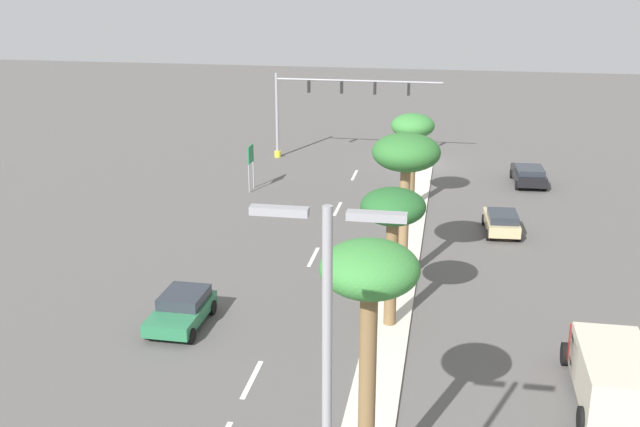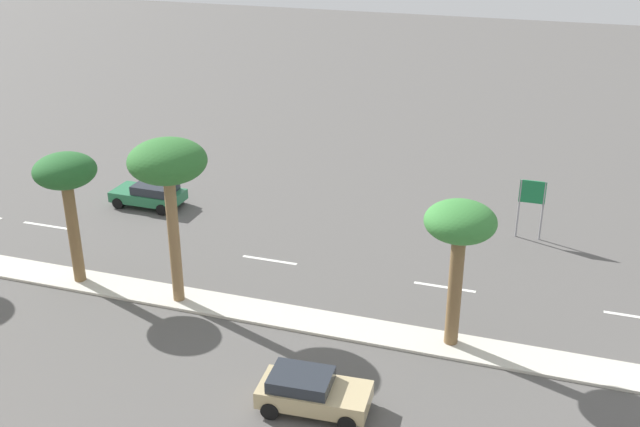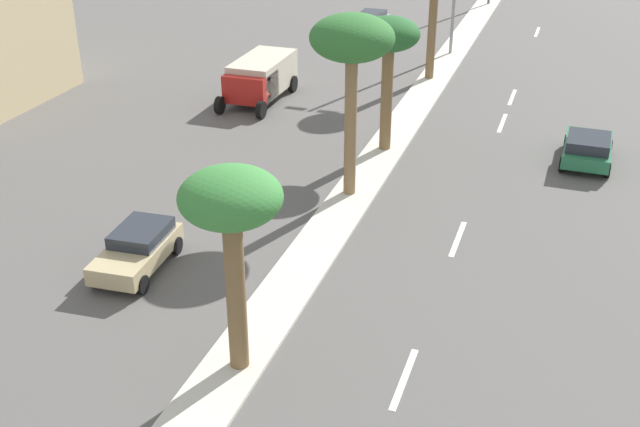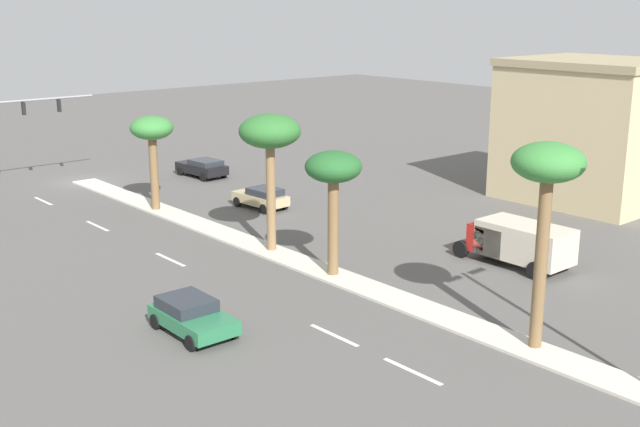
{
  "view_description": "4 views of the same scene",
  "coord_description": "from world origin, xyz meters",
  "px_view_note": "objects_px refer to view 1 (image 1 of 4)",
  "views": [
    {
      "loc": [
        -2.27,
        58.27,
        15.06
      ],
      "look_at": [
        3.78,
        23.92,
        3.55
      ],
      "focal_mm": 43.09,
      "sensor_mm": 36.0,
      "label": 1
    },
    {
      "loc": [
        -25.52,
        8.18,
        16.82
      ],
      "look_at": [
        2.95,
        17.57,
        3.64
      ],
      "focal_mm": 42.5,
      "sensor_mm": 36.0,
      "label": 2
    },
    {
      "loc": [
        8.13,
        -5.13,
        14.05
      ],
      "look_at": [
        0.5,
        17.3,
        2.01
      ],
      "focal_mm": 44.55,
      "sensor_mm": 36.0,
      "label": 3
    },
    {
      "loc": [
        24.33,
        55.55,
        12.84
      ],
      "look_at": [
        -0.48,
        26.63,
        2.78
      ],
      "focal_mm": 44.55,
      "sensor_mm": 36.0,
      "label": 4
    }
  ],
  "objects_px": {
    "traffic_signal_gantry": "(319,104)",
    "street_lamp_far": "(327,420)",
    "directional_road_sign": "(251,159)",
    "palm_tree_left": "(393,214)",
    "palm_tree_center": "(369,286)",
    "sedan_green_front": "(182,309)",
    "box_truck": "(611,372)",
    "palm_tree_front": "(413,131)",
    "palm_tree_outboard": "(406,157)",
    "sedan_black_inboard": "(529,174)",
    "sedan_tan_left": "(502,221)"
  },
  "relations": [
    {
      "from": "traffic_signal_gantry",
      "to": "sedan_green_front",
      "type": "bearing_deg",
      "value": 88.64
    },
    {
      "from": "traffic_signal_gantry",
      "to": "palm_tree_front",
      "type": "xyz_separation_m",
      "value": [
        -7.96,
        11.67,
        0.64
      ]
    },
    {
      "from": "sedan_green_front",
      "to": "palm_tree_outboard",
      "type": "bearing_deg",
      "value": -144.01
    },
    {
      "from": "palm_tree_front",
      "to": "palm_tree_outboard",
      "type": "relative_size",
      "value": 0.82
    },
    {
      "from": "box_truck",
      "to": "palm_tree_outboard",
      "type": "bearing_deg",
      "value": -50.76
    },
    {
      "from": "sedan_black_inboard",
      "to": "sedan_green_front",
      "type": "bearing_deg",
      "value": 56.69
    },
    {
      "from": "palm_tree_front",
      "to": "box_truck",
      "type": "relative_size",
      "value": 1.02
    },
    {
      "from": "palm_tree_center",
      "to": "sedan_green_front",
      "type": "relative_size",
      "value": 1.99
    },
    {
      "from": "traffic_signal_gantry",
      "to": "palm_tree_center",
      "type": "distance_m",
      "value": 40.94
    },
    {
      "from": "palm_tree_front",
      "to": "sedan_black_inboard",
      "type": "xyz_separation_m",
      "value": [
        -7.89,
        -6.84,
        -4.28
      ]
    },
    {
      "from": "street_lamp_far",
      "to": "box_truck",
      "type": "xyz_separation_m",
      "value": [
        -8.13,
        -12.31,
        -5.07
      ]
    },
    {
      "from": "palm_tree_left",
      "to": "box_truck",
      "type": "height_order",
      "value": "palm_tree_left"
    },
    {
      "from": "traffic_signal_gantry",
      "to": "palm_tree_outboard",
      "type": "distance_m",
      "value": 24.98
    },
    {
      "from": "palm_tree_front",
      "to": "palm_tree_left",
      "type": "xyz_separation_m",
      "value": [
        -0.2,
        16.93,
        0.1
      ]
    },
    {
      "from": "sedan_black_inboard",
      "to": "sedan_green_front",
      "type": "relative_size",
      "value": 1.11
    },
    {
      "from": "traffic_signal_gantry",
      "to": "street_lamp_far",
      "type": "distance_m",
      "value": 46.43
    },
    {
      "from": "palm_tree_center",
      "to": "sedan_green_front",
      "type": "bearing_deg",
      "value": -47.37
    },
    {
      "from": "street_lamp_far",
      "to": "sedan_green_front",
      "type": "distance_m",
      "value": 18.86
    },
    {
      "from": "palm_tree_left",
      "to": "sedan_tan_left",
      "type": "distance_m",
      "value": 14.7
    },
    {
      "from": "palm_tree_center",
      "to": "sedan_black_inboard",
      "type": "distance_m",
      "value": 36.44
    },
    {
      "from": "directional_road_sign",
      "to": "box_truck",
      "type": "distance_m",
      "value": 30.77
    },
    {
      "from": "traffic_signal_gantry",
      "to": "sedan_black_inboard",
      "type": "bearing_deg",
      "value": 163.05
    },
    {
      "from": "palm_tree_outboard",
      "to": "sedan_green_front",
      "type": "xyz_separation_m",
      "value": [
        9.03,
        6.56,
        -5.53
      ]
    },
    {
      "from": "traffic_signal_gantry",
      "to": "palm_tree_front",
      "type": "height_order",
      "value": "traffic_signal_gantry"
    },
    {
      "from": "traffic_signal_gantry",
      "to": "sedan_tan_left",
      "type": "distance_m",
      "value": 20.95
    },
    {
      "from": "traffic_signal_gantry",
      "to": "directional_road_sign",
      "type": "distance_m",
      "value": 10.22
    },
    {
      "from": "box_truck",
      "to": "palm_tree_left",
      "type": "bearing_deg",
      "value": -30.02
    },
    {
      "from": "directional_road_sign",
      "to": "palm_tree_left",
      "type": "relative_size",
      "value": 0.52
    },
    {
      "from": "palm_tree_left",
      "to": "street_lamp_far",
      "type": "relative_size",
      "value": 0.57
    },
    {
      "from": "palm_tree_front",
      "to": "palm_tree_center",
      "type": "bearing_deg",
      "value": 90.99
    },
    {
      "from": "directional_road_sign",
      "to": "palm_tree_left",
      "type": "xyz_separation_m",
      "value": [
        -11.22,
        19.09,
        2.9
      ]
    },
    {
      "from": "directional_road_sign",
      "to": "palm_tree_outboard",
      "type": "distance_m",
      "value": 18.45
    },
    {
      "from": "traffic_signal_gantry",
      "to": "sedan_black_inboard",
      "type": "relative_size",
      "value": 2.98
    },
    {
      "from": "palm_tree_left",
      "to": "sedan_green_front",
      "type": "xyz_separation_m",
      "value": [
        8.88,
        1.43,
        -4.39
      ]
    },
    {
      "from": "street_lamp_far",
      "to": "box_truck",
      "type": "height_order",
      "value": "street_lamp_far"
    },
    {
      "from": "palm_tree_outboard",
      "to": "traffic_signal_gantry",
      "type": "bearing_deg",
      "value": -70.48
    },
    {
      "from": "directional_road_sign",
      "to": "street_lamp_far",
      "type": "distance_m",
      "value": 38.09
    },
    {
      "from": "sedan_tan_left",
      "to": "directional_road_sign",
      "type": "bearing_deg",
      "value": -20.25
    },
    {
      "from": "box_truck",
      "to": "sedan_black_inboard",
      "type": "bearing_deg",
      "value": -88.92
    },
    {
      "from": "sedan_green_front",
      "to": "box_truck",
      "type": "xyz_separation_m",
      "value": [
        -17.1,
        3.31,
        0.52
      ]
    },
    {
      "from": "palm_tree_front",
      "to": "sedan_black_inboard",
      "type": "bearing_deg",
      "value": -139.08
    },
    {
      "from": "traffic_signal_gantry",
      "to": "palm_tree_front",
      "type": "bearing_deg",
      "value": 124.32
    },
    {
      "from": "traffic_signal_gantry",
      "to": "palm_tree_front",
      "type": "distance_m",
      "value": 14.14
    },
    {
      "from": "palm_tree_left",
      "to": "street_lamp_far",
      "type": "distance_m",
      "value": 17.1
    },
    {
      "from": "palm_tree_left",
      "to": "sedan_green_front",
      "type": "height_order",
      "value": "palm_tree_left"
    },
    {
      "from": "palm_tree_center",
      "to": "traffic_signal_gantry",
      "type": "bearing_deg",
      "value": -78.06
    },
    {
      "from": "palm_tree_center",
      "to": "box_truck",
      "type": "relative_size",
      "value": 1.35
    },
    {
      "from": "sedan_green_front",
      "to": "box_truck",
      "type": "bearing_deg",
      "value": 169.03
    },
    {
      "from": "sedan_tan_left",
      "to": "sedan_green_front",
      "type": "xyz_separation_m",
      "value": [
        14.19,
        14.42,
        -0.0
      ]
    },
    {
      "from": "palm_tree_outboard",
      "to": "sedan_green_front",
      "type": "distance_m",
      "value": 12.46
    }
  ]
}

